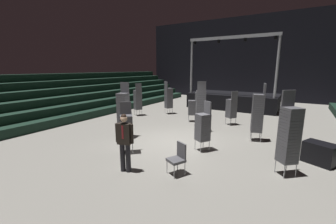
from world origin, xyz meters
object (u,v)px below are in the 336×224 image
chair_stack_front_left (258,113)px  equipment_road_case (320,153)px  chair_stack_aisle_right (127,128)px  chair_stack_mid_centre (289,134)px  chair_stack_rear_right (138,99)px  chair_stack_mid_right (201,107)px  chair_stack_aisle_left (192,107)px  man_with_tie (125,139)px  chair_stack_rear_centre (203,126)px  chair_stack_front_right (169,98)px  chair_stack_rear_left (231,108)px  chair_stack_mid_left (123,111)px  stage_riser (233,100)px  loose_chair_near_man (178,157)px

chair_stack_front_left → equipment_road_case: bearing=-136.7°
chair_stack_aisle_right → equipment_road_case: (6.03, 2.54, -0.59)m
chair_stack_mid_centre → chair_stack_rear_right: (-8.82, 4.12, -0.17)m
chair_stack_mid_right → chair_stack_aisle_left: chair_stack_mid_right is taller
man_with_tie → chair_stack_rear_centre: bearing=-132.5°
man_with_tie → chair_stack_front_left: size_ratio=0.72×
chair_stack_mid_centre → chair_stack_aisle_left: 6.76m
chair_stack_mid_right → equipment_road_case: chair_stack_mid_right is taller
chair_stack_front_right → chair_stack_aisle_right: (2.25, -6.73, -0.17)m
chair_stack_aisle_left → chair_stack_aisle_right: chair_stack_aisle_right is taller
chair_stack_front_left → chair_stack_rear_right: size_ratio=1.16×
chair_stack_front_left → chair_stack_front_right: size_ratio=1.11×
man_with_tie → chair_stack_front_right: 8.52m
chair_stack_front_left → chair_stack_aisle_left: size_ratio=1.45×
chair_stack_front_right → chair_stack_mid_centre: chair_stack_mid_centre is taller
man_with_tie → chair_stack_rear_left: size_ratio=0.95×
chair_stack_mid_left → man_with_tie: bearing=120.3°
chair_stack_rear_left → chair_stack_front_left: bearing=-106.5°
chair_stack_mid_left → equipment_road_case: (7.34, 1.25, -0.89)m
equipment_road_case → chair_stack_front_left: bearing=148.6°
chair_stack_rear_left → chair_stack_aisle_left: size_ratio=1.10×
stage_riser → chair_stack_front_left: bearing=-68.6°
chair_stack_front_left → chair_stack_aisle_right: bearing=119.9°
chair_stack_aisle_right → chair_stack_rear_centre: bearing=173.2°
chair_stack_front_left → chair_stack_mid_right: 2.62m
chair_stack_mid_centre → chair_stack_rear_right: 9.74m
chair_stack_mid_right → equipment_road_case: 5.08m
chair_stack_aisle_right → loose_chair_near_man: size_ratio=1.99×
man_with_tie → chair_stack_mid_centre: (4.15, 2.26, 0.22)m
chair_stack_front_right → stage_riser: bearing=87.3°
stage_riser → chair_stack_front_left: size_ratio=2.63×
chair_stack_rear_right → loose_chair_near_man: bearing=-103.7°
man_with_tie → equipment_road_case: man_with_tie is taller
chair_stack_front_left → chair_stack_mid_centre: (1.26, -2.76, 0.00)m
chair_stack_front_left → chair_stack_mid_centre: size_ratio=1.00×
man_with_tie → chair_stack_rear_left: chair_stack_rear_left is taller
chair_stack_aisle_right → chair_stack_mid_right: bearing=-149.6°
chair_stack_rear_right → chair_stack_aisle_right: (3.71, -5.23, -0.13)m
stage_riser → chair_stack_mid_centre: bearing=-67.8°
chair_stack_front_right → chair_stack_mid_right: 4.45m
chair_stack_rear_centre → stage_riser: bearing=-49.4°
chair_stack_front_left → chair_stack_aisle_left: chair_stack_front_left is taller
chair_stack_front_right → chair_stack_mid_left: (0.94, -5.45, 0.13)m
stage_riser → chair_stack_mid_left: size_ratio=2.63×
loose_chair_near_man → chair_stack_front_right: bearing=-30.5°
man_with_tie → chair_stack_rear_right: bearing=-70.7°
chair_stack_aisle_left → man_with_tie: bearing=159.4°
chair_stack_front_left → loose_chair_near_man: 4.63m
chair_stack_front_right → chair_stack_aisle_left: bearing=5.7°
chair_stack_rear_centre → chair_stack_aisle_left: bearing=-27.7°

